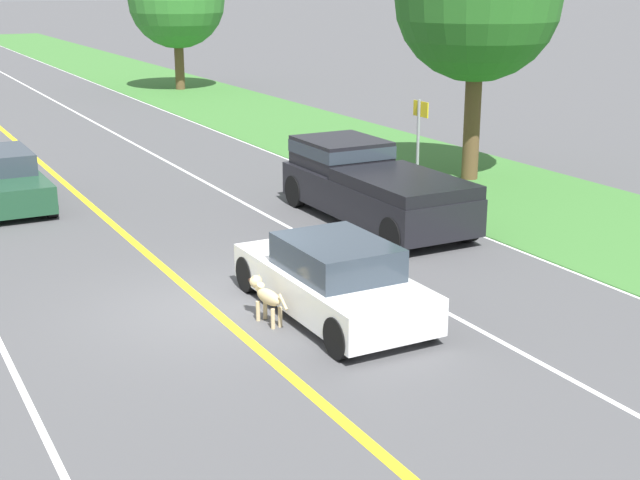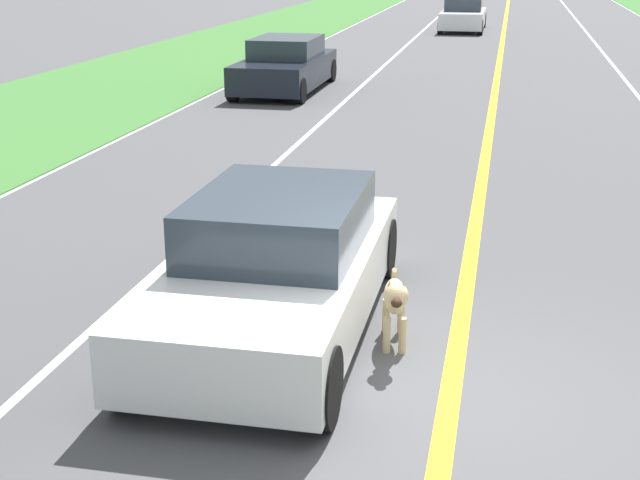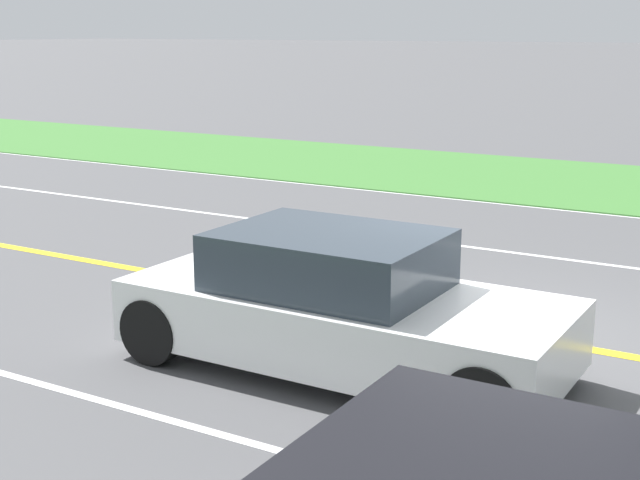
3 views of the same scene
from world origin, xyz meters
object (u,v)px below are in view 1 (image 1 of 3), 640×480
at_px(pickup_truck, 370,183).
at_px(roadside_tree_right_far, 177,0).
at_px(street_sign, 419,135).
at_px(ego_car, 333,279).
at_px(dog, 266,295).
at_px(oncoming_car, 0,179).

bearing_deg(pickup_truck, roadside_tree_right_far, 79.96).
height_order(roadside_tree_right_far, street_sign, roadside_tree_right_far).
bearing_deg(street_sign, roadside_tree_right_far, 84.98).
relative_size(ego_car, street_sign, 1.69).
relative_size(dog, pickup_truck, 0.20).
height_order(pickup_truck, oncoming_car, pickup_truck).
bearing_deg(ego_car, oncoming_car, 108.71).
bearing_deg(pickup_truck, oncoming_car, 141.59).
relative_size(oncoming_car, street_sign, 1.91).
xyz_separation_m(ego_car, dog, (-1.16, 0.19, -0.15)).
distance_m(oncoming_car, roadside_tree_right_far, 23.76).
bearing_deg(dog, oncoming_car, 94.74).
xyz_separation_m(ego_car, roadside_tree_right_far, (8.32, 30.93, 3.79)).
bearing_deg(pickup_truck, street_sign, 33.30).
bearing_deg(dog, street_sign, 32.37).
height_order(pickup_truck, roadside_tree_right_far, roadside_tree_right_far).
bearing_deg(street_sign, dog, -139.16).
height_order(ego_car, pickup_truck, pickup_truck).
distance_m(dog, pickup_truck, 6.81).
height_order(dog, pickup_truck, pickup_truck).
distance_m(roadside_tree_right_far, street_sign, 24.65).
bearing_deg(dog, pickup_truck, 35.63).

